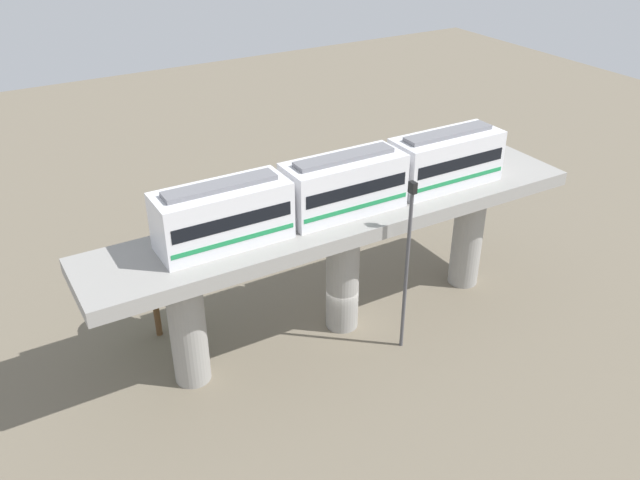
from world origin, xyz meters
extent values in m
plane|color=#706654|center=(0.00, 0.00, 0.00)|extent=(120.00, 120.00, 0.00)
cylinder|color=#999691|center=(0.00, -9.38, 3.42)|extent=(1.90, 1.90, 6.84)
cylinder|color=#999691|center=(0.00, 0.00, 3.42)|extent=(1.90, 1.90, 6.84)
cylinder|color=#999691|center=(0.00, 9.38, 3.42)|extent=(1.90, 1.90, 6.84)
cube|color=#999691|center=(0.00, 0.00, 7.24)|extent=(5.20, 28.85, 0.80)
cube|color=white|center=(0.00, -6.99, 9.14)|extent=(2.60, 6.60, 3.00)
cube|color=black|center=(0.00, -6.99, 9.39)|extent=(2.64, 6.07, 0.70)
cube|color=#1E8C4C|center=(0.00, -6.99, 8.39)|extent=(2.64, 6.34, 0.24)
cube|color=slate|center=(0.00, -6.99, 10.76)|extent=(1.10, 5.61, 0.24)
cube|color=white|center=(0.00, -0.04, 9.14)|extent=(2.60, 6.60, 3.00)
cube|color=black|center=(0.00, -0.04, 9.39)|extent=(2.64, 6.07, 0.70)
cube|color=#1E8C4C|center=(0.00, -0.04, 8.39)|extent=(2.64, 6.34, 0.24)
cube|color=slate|center=(0.00, -0.04, 10.76)|extent=(1.10, 5.61, 0.24)
cube|color=white|center=(0.00, 6.91, 9.14)|extent=(2.60, 6.60, 3.00)
cube|color=black|center=(0.00, 6.91, 9.39)|extent=(2.64, 6.07, 0.70)
cube|color=#1E8C4C|center=(0.00, 6.91, 8.39)|extent=(2.64, 6.34, 0.24)
cube|color=slate|center=(0.00, 6.91, 10.76)|extent=(1.10, 5.61, 0.24)
cube|color=yellow|center=(-11.92, 3.06, 0.50)|extent=(1.86, 4.23, 1.00)
cube|color=black|center=(-11.92, 3.21, 1.38)|extent=(1.67, 2.32, 0.76)
cube|color=white|center=(-12.34, -4.92, 0.50)|extent=(2.72, 4.50, 1.00)
cube|color=black|center=(-12.34, -4.77, 1.38)|extent=(2.13, 2.62, 0.76)
cylinder|color=brown|center=(-4.58, -9.72, 1.44)|extent=(0.36, 0.36, 2.87)
sphere|color=#479342|center=(-4.58, -9.72, 3.69)|extent=(2.99, 2.99, 2.99)
cylinder|color=#4C4C51|center=(3.40, 1.88, 4.82)|extent=(0.20, 0.20, 9.64)
cube|color=black|center=(3.40, 1.88, 9.94)|extent=(0.44, 0.28, 0.60)
camera|label=1|loc=(27.28, -17.52, 24.15)|focal=37.63mm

